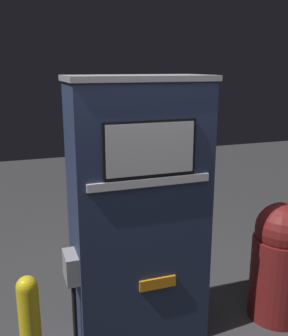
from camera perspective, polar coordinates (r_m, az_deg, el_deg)
gas_pump at (r=3.00m, az=-0.82°, el=-6.73°), size 1.10×0.54×2.07m
safety_bollard at (r=2.83m, az=-16.10°, el=-22.19°), size 0.14×0.14×0.87m
trash_bin at (r=3.62m, az=19.16°, el=-12.57°), size 0.49×0.49×1.04m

